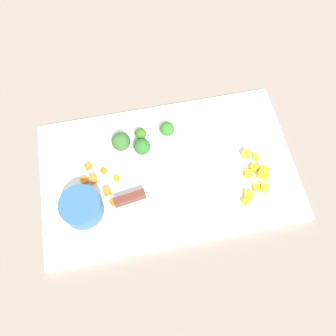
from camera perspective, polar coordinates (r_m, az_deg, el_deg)
The scene contains 24 objects.
ground_plane at distance 0.74m, azimuth -0.00°, elevation -0.69°, with size 4.00×4.00×0.00m, color gray.
cutting_board at distance 0.73m, azimuth -0.00°, elevation -0.50°, with size 0.54×0.33×0.01m, color white.
prep_bowl at distance 0.69m, azimuth -14.31°, elevation -6.43°, with size 0.08×0.08×0.05m, color #305E87.
chef_knife at distance 0.70m, azimuth -0.30°, elevation -3.19°, with size 0.35×0.07×0.02m.
carrot_dice_0 at distance 0.73m, azimuth -12.44°, elevation -1.83°, with size 0.02×0.02×0.01m, color orange.
carrot_dice_1 at distance 0.70m, azimuth -9.28°, elevation -5.81°, with size 0.01×0.01×0.01m, color orange.
carrot_dice_2 at distance 0.74m, azimuth -13.25°, elevation 0.22°, with size 0.01×0.01×0.01m, color orange.
carrot_dice_3 at distance 0.72m, azimuth -8.65°, elevation -1.78°, with size 0.01×0.01×0.01m, color orange.
carrot_dice_4 at distance 0.73m, azimuth -10.74°, elevation -0.48°, with size 0.01×0.01×0.01m, color orange.
carrot_dice_5 at distance 0.71m, azimuth -10.20°, elevation -3.95°, with size 0.01×0.02×0.01m, color orange.
carrot_dice_6 at distance 0.73m, azimuth -13.87°, elevation -2.07°, with size 0.01×0.01×0.01m, color orange.
pepper_dice_0 at distance 0.72m, azimuth 13.39°, elevation -4.40°, with size 0.02×0.02×0.01m, color yellow.
pepper_dice_1 at distance 0.74m, azimuth 15.80°, elevation -0.77°, with size 0.02×0.02×0.02m, color yellow.
pepper_dice_2 at distance 0.71m, azimuth 12.96°, elevation -5.47°, with size 0.01×0.01×0.01m, color yellow.
pepper_dice_3 at distance 0.74m, azimuth 14.21°, elevation 0.04°, with size 0.02×0.01×0.01m, color yellow.
pepper_dice_4 at distance 0.75m, azimuth 13.15°, elevation 2.12°, with size 0.02×0.02×0.02m, color yellow.
pepper_dice_5 at distance 0.73m, azimuth 14.57°, elevation -3.22°, with size 0.01×0.01×0.01m, color yellow.
pepper_dice_6 at distance 0.75m, azimuth 14.59°, elevation 1.59°, with size 0.01×0.01×0.01m, color yellow.
pepper_dice_7 at distance 0.73m, azimuth 13.39°, elevation -0.95°, with size 0.01×0.02×0.01m, color yellow.
pepper_dice_8 at distance 0.73m, azimuth 15.83°, elevation -3.25°, with size 0.02×0.02×0.02m, color yellow.
broccoli_floret_0 at distance 0.73m, azimuth -4.38°, elevation 3.58°, with size 0.04×0.04×0.04m.
broccoli_floret_1 at distance 0.74m, azimuth -7.91°, elevation 4.40°, with size 0.04×0.04×0.04m.
broccoli_floret_2 at distance 0.75m, azimuth -0.14°, elevation 6.57°, with size 0.03×0.03×0.04m.
broccoli_floret_3 at distance 0.74m, azimuth -4.64°, elevation 5.73°, with size 0.03×0.03×0.03m.
Camera 1 is at (-0.06, -0.28, 0.68)m, focal length 36.26 mm.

